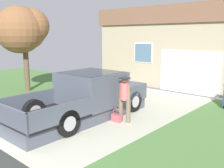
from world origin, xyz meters
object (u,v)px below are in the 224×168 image
object	(u,v)px
person_with_hat	(125,96)
handbag	(117,117)
pickup_truck	(89,97)
house_with_garage	(192,46)
front_yard_tree	(24,30)

from	to	relation	value
person_with_hat	handbag	size ratio (longest dim) A/B	3.45
pickup_truck	house_with_garage	size ratio (longest dim) A/B	0.53
handbag	house_with_garage	world-z (taller)	house_with_garage
handbag	front_yard_tree	world-z (taller)	front_yard_tree
person_with_hat	house_with_garage	size ratio (longest dim) A/B	0.16
pickup_truck	house_with_garage	distance (m)	8.79
house_with_garage	front_yard_tree	size ratio (longest dim) A/B	2.32
pickup_truck	handbag	xyz separation A→B (m)	(1.16, 0.16, -0.56)
house_with_garage	person_with_hat	bearing A→B (deg)	-80.42
handbag	front_yard_tree	bearing A→B (deg)	174.66
front_yard_tree	person_with_hat	bearing A→B (deg)	-3.56
house_with_garage	front_yard_tree	distance (m)	9.63
front_yard_tree	house_with_garage	bearing A→B (deg)	55.05
house_with_garage	pickup_truck	bearing A→B (deg)	-89.62
front_yard_tree	pickup_truck	bearing A→B (deg)	-8.11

